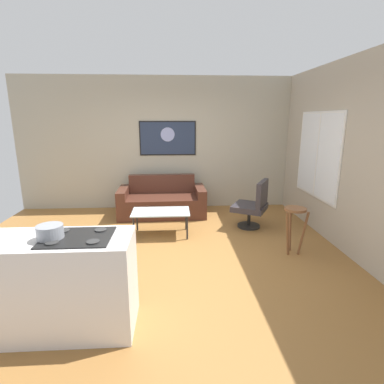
{
  "coord_description": "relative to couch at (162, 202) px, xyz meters",
  "views": [
    {
      "loc": [
        0.11,
        -4.15,
        1.95
      ],
      "look_at": [
        0.41,
        0.9,
        0.7
      ],
      "focal_mm": 28.21,
      "sensor_mm": 36.0,
      "label": 1
    }
  ],
  "objects": [
    {
      "name": "ground",
      "position": [
        0.14,
        -1.83,
        -0.29
      ],
      "size": [
        6.4,
        6.4,
        0.04
      ],
      "primitive_type": "cube",
      "color": "olive"
    },
    {
      "name": "back_wall",
      "position": [
        0.14,
        0.59,
        1.13
      ],
      "size": [
        6.4,
        0.05,
        2.8
      ],
      "primitive_type": "cube",
      "color": "#AEA793",
      "rests_on": "ground"
    },
    {
      "name": "right_wall",
      "position": [
        2.77,
        -1.53,
        1.13
      ],
      "size": [
        0.05,
        6.4,
        2.8
      ],
      "primitive_type": "cube",
      "color": "#AEA390",
      "rests_on": "ground"
    },
    {
      "name": "couch",
      "position": [
        0.0,
        0.0,
        0.0
      ],
      "size": [
        1.76,
        0.88,
        0.79
      ],
      "color": "#4B271C",
      "rests_on": "ground"
    },
    {
      "name": "coffee_table",
      "position": [
        0.02,
        -1.12,
        0.12
      ],
      "size": [
        0.96,
        0.54,
        0.42
      ],
      "color": "silver",
      "rests_on": "ground"
    },
    {
      "name": "armchair",
      "position": [
        1.67,
        -0.87,
        0.16
      ],
      "size": [
        0.77,
        0.78,
        0.88
      ],
      "color": "black",
      "rests_on": "ground"
    },
    {
      "name": "bar_stool",
      "position": [
        1.98,
        -1.97,
        0.26
      ],
      "size": [
        0.36,
        0.35,
        0.7
      ],
      "color": "brown",
      "rests_on": "ground"
    },
    {
      "name": "kitchen_counter",
      "position": [
        -0.88,
        -3.42,
        0.19
      ],
      "size": [
        1.47,
        0.6,
        0.93
      ],
      "color": "silver",
      "rests_on": "ground"
    },
    {
      "name": "mixing_bowl",
      "position": [
        -0.84,
        -3.44,
        0.7
      ],
      "size": [
        0.23,
        0.23,
        0.13
      ],
      "color": "#8E939C",
      "rests_on": "kitchen_counter"
    },
    {
      "name": "wall_painting",
      "position": [
        0.13,
        0.55,
        1.26
      ],
      "size": [
        1.2,
        0.03,
        0.72
      ],
      "color": "black"
    },
    {
      "name": "window",
      "position": [
        2.73,
        -0.93,
        1.05
      ],
      "size": [
        0.03,
        1.49,
        1.47
      ],
      "color": "silver"
    }
  ]
}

